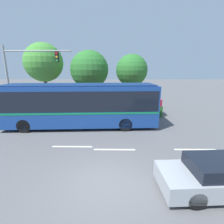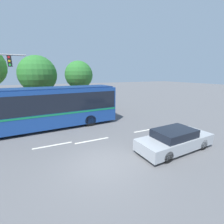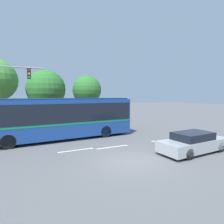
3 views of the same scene
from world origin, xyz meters
TOP-DOWN VIEW (x-y plane):
  - ground_plane at (0.00, 0.00)m, footprint 140.00×140.00m
  - city_bus at (-2.27, 6.96)m, footprint 11.95×3.30m
  - sedan_foreground at (4.53, -0.40)m, footprint 4.97×2.10m
  - flowering_hedge at (0.11, 10.42)m, footprint 9.75×1.42m
  - street_tree_centre at (-2.63, 14.83)m, footprint 4.52×4.52m
  - street_tree_right at (2.41, 14.75)m, footprint 3.73×3.73m
  - lane_stripe_near at (5.08, 3.00)m, footprint 2.40×0.16m
  - lane_stripe_mid at (0.41, 2.93)m, footprint 2.40×0.16m
  - lane_stripe_far at (-2.13, 3.27)m, footprint 2.40×0.16m

SIDE VIEW (x-z plane):
  - ground_plane at x=0.00m, z-range 0.00..0.00m
  - lane_stripe_near at x=5.08m, z-range 0.00..0.01m
  - lane_stripe_mid at x=0.41m, z-range 0.00..0.01m
  - lane_stripe_far at x=-2.13m, z-range 0.00..0.01m
  - sedan_foreground at x=4.53m, z-range -0.03..1.29m
  - flowering_hedge at x=0.11m, z-range -0.01..1.66m
  - city_bus at x=-2.27m, z-range 0.23..3.64m
  - street_tree_right at x=2.41m, z-range 1.23..7.45m
  - street_tree_centre at x=-2.63m, z-range 1.07..7.75m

